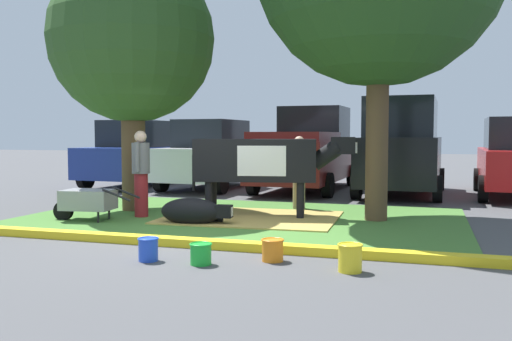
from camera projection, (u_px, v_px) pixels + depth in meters
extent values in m
plane|color=#4C4C4F|center=(191.00, 235.00, 8.76)|extent=(80.00, 80.00, 0.00)
cube|color=#477A33|center=(241.00, 218.00, 10.51)|extent=(8.19, 5.17, 0.02)
cube|color=yellow|center=(179.00, 242.00, 7.90)|extent=(9.39, 0.24, 0.12)
cube|color=tan|center=(251.00, 218.00, 10.43)|extent=(3.28, 2.51, 0.04)
cylinder|color=brown|center=(134.00, 154.00, 11.51)|extent=(0.49, 0.49, 2.36)
sphere|color=#2D5123|center=(132.00, 39.00, 11.36)|extent=(3.40, 3.40, 3.40)
cylinder|color=brown|center=(377.00, 136.00, 10.11)|extent=(0.41, 0.41, 3.14)
cube|color=black|center=(255.00, 160.00, 10.55)|extent=(2.39, 1.15, 0.80)
cube|color=white|center=(263.00, 160.00, 10.53)|extent=(1.03, 0.89, 0.56)
cylinder|color=black|center=(326.00, 155.00, 10.41)|extent=(0.69, 0.44, 0.58)
cube|color=black|center=(343.00, 146.00, 10.37)|extent=(0.48, 0.34, 0.32)
cube|color=white|center=(354.00, 148.00, 10.35)|extent=(0.16, 0.22, 0.20)
cylinder|color=black|center=(301.00, 198.00, 10.76)|extent=(0.14, 0.14, 0.71)
cylinder|color=black|center=(300.00, 201.00, 10.27)|extent=(0.14, 0.14, 0.71)
cylinder|color=black|center=(213.00, 197.00, 10.93)|extent=(0.14, 0.14, 0.71)
cylinder|color=black|center=(209.00, 200.00, 10.44)|extent=(0.14, 0.14, 0.71)
cylinder|color=black|center=(194.00, 173.00, 10.68)|extent=(0.06, 0.06, 0.70)
ellipsoid|color=black|center=(191.00, 211.00, 9.73)|extent=(1.14, 0.57, 0.48)
cube|color=black|center=(224.00, 211.00, 9.61)|extent=(0.30, 0.22, 0.22)
cube|color=silver|center=(231.00, 212.00, 9.58)|extent=(0.07, 0.10, 0.16)
cylinder|color=black|center=(213.00, 221.00, 9.85)|extent=(0.36, 0.13, 0.10)
cylinder|color=maroon|center=(141.00, 196.00, 10.60)|extent=(0.26, 0.26, 0.85)
cylinder|color=slate|center=(141.00, 158.00, 10.55)|extent=(0.34, 0.34, 0.58)
sphere|color=beige|center=(140.00, 137.00, 10.53)|extent=(0.23, 0.23, 0.23)
cylinder|color=slate|center=(144.00, 156.00, 10.77)|extent=(0.09, 0.09, 0.56)
cylinder|color=slate|center=(137.00, 157.00, 10.33)|extent=(0.09, 0.09, 0.56)
cylinder|color=#9E7F5B|center=(299.00, 191.00, 11.76)|extent=(0.26, 0.26, 0.80)
cylinder|color=#9E7F5B|center=(299.00, 159.00, 11.71)|extent=(0.34, 0.34, 0.55)
sphere|color=tan|center=(299.00, 141.00, 11.69)|extent=(0.22, 0.22, 0.22)
cylinder|color=#9E7F5B|center=(307.00, 158.00, 11.55)|extent=(0.09, 0.09, 0.52)
cylinder|color=#9E7F5B|center=(292.00, 158.00, 11.87)|extent=(0.09, 0.09, 0.52)
cube|color=gray|center=(88.00, 200.00, 10.14)|extent=(0.96, 0.70, 0.36)
cylinder|color=black|center=(63.00, 211.00, 10.25)|extent=(0.37, 0.14, 0.36)
cylinder|color=black|center=(98.00, 217.00, 9.89)|extent=(0.04, 0.04, 0.24)
cylinder|color=black|center=(109.00, 214.00, 10.32)|extent=(0.04, 0.04, 0.24)
cylinder|color=black|center=(116.00, 195.00, 9.80)|extent=(0.53, 0.10, 0.23)
cylinder|color=black|center=(126.00, 193.00, 10.23)|extent=(0.53, 0.10, 0.23)
cylinder|color=blue|center=(148.00, 250.00, 6.97)|extent=(0.25, 0.25, 0.28)
torus|color=blue|center=(148.00, 239.00, 6.96)|extent=(0.27, 0.27, 0.02)
cylinder|color=green|center=(201.00, 254.00, 6.77)|extent=(0.26, 0.26, 0.25)
torus|color=green|center=(201.00, 244.00, 6.76)|extent=(0.28, 0.28, 0.02)
cylinder|color=orange|center=(273.00, 251.00, 6.96)|extent=(0.27, 0.27, 0.27)
torus|color=orange|center=(273.00, 240.00, 6.95)|extent=(0.29, 0.29, 0.02)
cylinder|color=yellow|center=(350.00, 258.00, 6.41)|extent=(0.27, 0.27, 0.32)
torus|color=yellow|center=(350.00, 245.00, 6.40)|extent=(0.30, 0.30, 0.02)
cube|color=navy|center=(138.00, 161.00, 17.18)|extent=(1.97, 4.47, 0.90)
cube|color=black|center=(138.00, 134.00, 17.12)|extent=(1.67, 2.26, 0.80)
cylinder|color=black|center=(138.00, 172.00, 18.85)|extent=(0.25, 0.65, 0.64)
cylinder|color=black|center=(185.00, 173.00, 18.25)|extent=(0.25, 0.65, 0.64)
cylinder|color=black|center=(85.00, 178.00, 16.16)|extent=(0.25, 0.65, 0.64)
cylinder|color=black|center=(139.00, 180.00, 15.56)|extent=(0.25, 0.65, 0.64)
cube|color=silver|center=(212.00, 162.00, 16.37)|extent=(1.97, 4.47, 0.90)
cube|color=black|center=(212.00, 134.00, 16.32)|extent=(1.67, 2.26, 0.80)
cylinder|color=black|center=(205.00, 174.00, 18.05)|extent=(0.25, 0.65, 0.64)
cylinder|color=black|center=(256.00, 175.00, 17.45)|extent=(0.25, 0.65, 0.64)
cylinder|color=black|center=(161.00, 180.00, 15.36)|extent=(0.25, 0.65, 0.64)
cylinder|color=black|center=(221.00, 182.00, 14.76)|extent=(0.25, 0.65, 0.64)
cube|color=maroon|center=(307.00, 160.00, 15.88)|extent=(2.21, 5.47, 1.10)
cube|color=black|center=(315.00, 124.00, 16.70)|extent=(1.91, 1.87, 1.00)
cube|color=maroon|center=(295.00, 137.00, 14.69)|extent=(2.01, 2.77, 0.24)
cylinder|color=black|center=(290.00, 174.00, 17.90)|extent=(0.25, 0.65, 0.64)
cylinder|color=black|center=(352.00, 175.00, 17.23)|extent=(0.25, 0.65, 0.64)
cylinder|color=black|center=(253.00, 183.00, 14.59)|extent=(0.25, 0.65, 0.64)
cylinder|color=black|center=(328.00, 185.00, 13.93)|extent=(0.25, 0.65, 0.64)
cube|color=black|center=(402.00, 160.00, 14.64)|extent=(2.08, 4.67, 1.20)
cube|color=black|center=(402.00, 118.00, 14.57)|extent=(1.80, 3.26, 1.00)
cylinder|color=black|center=(373.00, 178.00, 16.40)|extent=(0.25, 0.65, 0.64)
cylinder|color=black|center=(440.00, 179.00, 15.77)|extent=(0.25, 0.65, 0.64)
cylinder|color=black|center=(356.00, 186.00, 13.59)|extent=(0.25, 0.65, 0.64)
cylinder|color=black|center=(438.00, 189.00, 12.96)|extent=(0.25, 0.65, 0.64)
cylinder|color=black|center=(478.00, 179.00, 15.69)|extent=(0.25, 0.65, 0.64)
cylinder|color=black|center=(483.00, 189.00, 13.00)|extent=(0.25, 0.65, 0.64)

